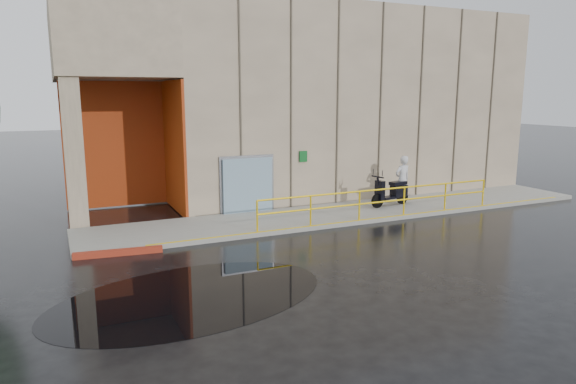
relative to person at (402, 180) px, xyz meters
name	(u,v)px	position (x,y,z in m)	size (l,w,h in m)	color
ground	(317,263)	(-6.34, -4.79, -1.11)	(120.00, 120.00, 0.00)	black
sidewalk	(355,212)	(-2.34, -0.29, -1.03)	(20.00, 3.00, 0.15)	gray
building	(305,99)	(-1.24, 6.19, 3.10)	(20.00, 10.17, 8.00)	gray
guardrail	(382,202)	(-2.09, -1.64, -0.43)	(9.56, 0.06, 1.03)	yellow
person	(402,180)	(0.00, 0.00, 0.00)	(0.70, 0.46, 1.91)	silver
scooter	(391,184)	(-0.68, -0.20, -0.10)	(1.96, 0.94, 1.49)	black
red_curb	(118,252)	(-11.11, -1.90, -1.02)	(2.40, 0.18, 0.18)	maroon
puddle	(190,297)	(-10.01, -5.68, -1.10)	(6.39, 3.93, 0.01)	black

